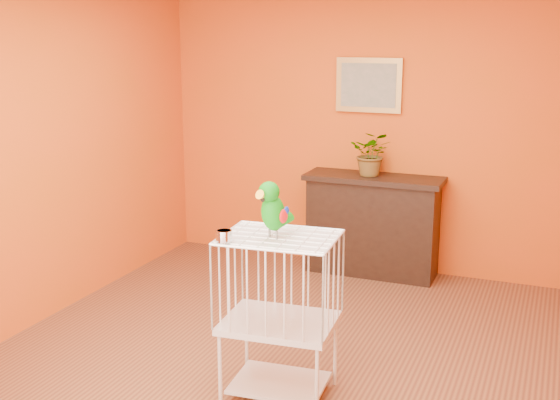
% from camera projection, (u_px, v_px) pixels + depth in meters
% --- Properties ---
extents(ground, '(4.50, 4.50, 0.00)m').
position_uv_depth(ground, '(277.00, 361.00, 4.89)').
color(ground, brown).
rests_on(ground, ground).
extents(room_shell, '(4.50, 4.50, 4.50)m').
position_uv_depth(room_shell, '(277.00, 135.00, 4.51)').
color(room_shell, '#D64C14').
rests_on(room_shell, ground).
extents(console_cabinet, '(1.27, 0.46, 0.94)m').
position_uv_depth(console_cabinet, '(372.00, 225.00, 6.55)').
color(console_cabinet, black).
rests_on(console_cabinet, ground).
extents(potted_plant, '(0.39, 0.43, 0.32)m').
position_uv_depth(potted_plant, '(372.00, 158.00, 6.43)').
color(potted_plant, '#26722D').
rests_on(potted_plant, console_cabinet).
extents(framed_picture, '(0.62, 0.04, 0.50)m').
position_uv_depth(framed_picture, '(369.00, 85.00, 6.47)').
color(framed_picture, '#B38740').
rests_on(framed_picture, room_shell).
extents(birdcage, '(0.72, 0.57, 1.04)m').
position_uv_depth(birdcage, '(279.00, 315.00, 4.30)').
color(birdcage, silver).
rests_on(birdcage, ground).
extents(feed_cup, '(0.10, 0.10, 0.07)m').
position_uv_depth(feed_cup, '(224.00, 236.00, 4.06)').
color(feed_cup, silver).
rests_on(feed_cup, birdcage).
extents(parrot, '(0.18, 0.32, 0.35)m').
position_uv_depth(parrot, '(273.00, 209.00, 4.12)').
color(parrot, '#59544C').
rests_on(parrot, birdcage).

